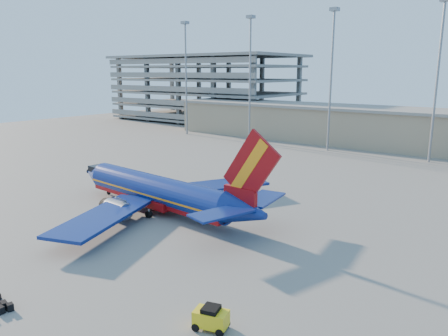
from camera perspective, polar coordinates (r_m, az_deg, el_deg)
The scene contains 6 objects.
ground at distance 53.92m, azimuth -2.36°, elevation -5.11°, with size 220.00×220.00×0.00m, color slate.
terminal_building at distance 100.76m, azimuth 24.14°, elevation 4.58°, with size 122.00×16.00×8.50m.
parking_garage at distance 148.04m, azimuth -2.45°, elevation 10.73°, with size 62.00×32.00×21.40m.
light_mast_row at distance 89.85m, azimuth 19.86°, elevation 12.58°, with size 101.60×1.60×28.65m.
aircraft_main at distance 52.03m, azimuth -8.20°, elevation -3.16°, with size 32.77×31.44×11.09m.
baggage_tug at distance 29.69m, azimuth -1.71°, elevation -18.95°, with size 2.49×1.90×1.59m.
Camera 1 is at (33.05, -39.35, 16.32)m, focal length 35.00 mm.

